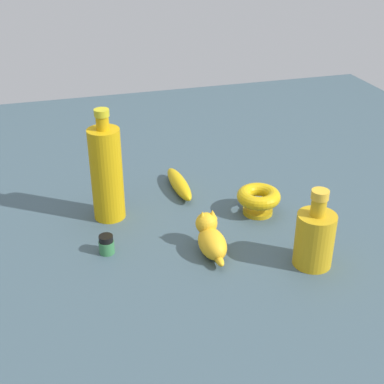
% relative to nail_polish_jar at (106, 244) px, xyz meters
% --- Properties ---
extents(ground, '(2.00, 2.00, 0.00)m').
position_rel_nail_polish_jar_xyz_m(ground, '(0.20, 0.05, -0.02)').
color(ground, '#384C56').
extents(nail_polish_jar, '(0.03, 0.03, 0.04)m').
position_rel_nail_polish_jar_xyz_m(nail_polish_jar, '(0.00, 0.00, 0.00)').
color(nail_polish_jar, '#337141').
rests_on(nail_polish_jar, ground).
extents(bowl, '(0.10, 0.10, 0.06)m').
position_rel_nail_polish_jar_xyz_m(bowl, '(0.36, 0.06, 0.02)').
color(bowl, '#B59112').
rests_on(bowl, ground).
extents(bottle_short, '(0.08, 0.08, 0.17)m').
position_rel_nail_polish_jar_xyz_m(bottle_short, '(0.39, -0.15, 0.04)').
color(bottle_short, '#BD9215').
rests_on(bottle_short, ground).
extents(bottle_tall, '(0.07, 0.07, 0.26)m').
position_rel_nail_polish_jar_xyz_m(bottle_tall, '(0.03, 0.15, 0.09)').
color(bottle_tall, '#C0910B').
rests_on(bottle_tall, ground).
extents(cat_figurine, '(0.06, 0.13, 0.08)m').
position_rel_nail_polish_jar_xyz_m(cat_figurine, '(0.21, -0.06, 0.02)').
color(cat_figurine, gold).
rests_on(cat_figurine, ground).
extents(banana, '(0.04, 0.18, 0.04)m').
position_rel_nail_polish_jar_xyz_m(banana, '(0.22, 0.23, -0.00)').
color(banana, gold).
rests_on(banana, ground).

